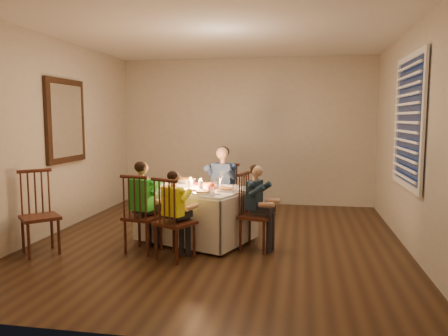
% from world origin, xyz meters
% --- Properties ---
extents(ground, '(5.00, 5.00, 0.00)m').
position_xyz_m(ground, '(0.00, 0.00, 0.00)').
color(ground, black).
rests_on(ground, ground).
extents(wall_left, '(0.02, 5.00, 2.60)m').
position_xyz_m(wall_left, '(-2.25, 0.00, 1.30)').
color(wall_left, '#BEB6A2').
rests_on(wall_left, ground).
extents(wall_right, '(0.02, 5.00, 2.60)m').
position_xyz_m(wall_right, '(2.25, 0.00, 1.30)').
color(wall_right, '#BEB6A2').
rests_on(wall_right, ground).
extents(wall_back, '(4.50, 0.02, 2.60)m').
position_xyz_m(wall_back, '(0.00, 2.50, 1.30)').
color(wall_back, '#BEB6A2').
rests_on(wall_back, ground).
extents(ceiling, '(5.00, 5.00, 0.00)m').
position_xyz_m(ceiling, '(0.00, 0.00, 2.60)').
color(ceiling, white).
rests_on(ceiling, wall_back).
extents(dining_table, '(1.54, 1.33, 0.64)m').
position_xyz_m(dining_table, '(-0.29, -0.03, 0.48)').
color(dining_table, silver).
rests_on(dining_table, ground).
extents(chair_adult, '(0.47, 0.46, 0.91)m').
position_xyz_m(chair_adult, '(-0.08, 0.62, 0.00)').
color(chair_adult, black).
rests_on(chair_adult, ground).
extents(chair_near_left, '(0.44, 0.43, 0.91)m').
position_xyz_m(chair_near_left, '(-0.78, -0.59, 0.00)').
color(chair_near_left, black).
rests_on(chair_near_left, ground).
extents(chair_near_right, '(0.49, 0.48, 0.91)m').
position_xyz_m(chair_near_right, '(-0.34, -0.79, 0.00)').
color(chair_near_right, black).
rests_on(chair_near_right, ground).
extents(chair_end, '(0.44, 0.45, 0.91)m').
position_xyz_m(chair_end, '(0.50, -0.29, 0.00)').
color(chair_end, black).
rests_on(chair_end, ground).
extents(chair_extra, '(0.54, 0.54, 0.96)m').
position_xyz_m(chair_extra, '(-1.90, -0.88, 0.00)').
color(chair_extra, black).
rests_on(chair_extra, ground).
extents(adult, '(0.50, 0.47, 1.15)m').
position_xyz_m(adult, '(-0.08, 0.62, 0.00)').
color(adult, navy).
rests_on(adult, ground).
extents(child_green, '(0.41, 0.38, 1.05)m').
position_xyz_m(child_green, '(-0.78, -0.59, 0.00)').
color(child_green, green).
rests_on(child_green, ground).
extents(child_yellow, '(0.39, 0.38, 0.98)m').
position_xyz_m(child_yellow, '(-0.34, -0.79, 0.00)').
color(child_yellow, '#F5FB1B').
rests_on(child_yellow, ground).
extents(child_teal, '(0.36, 0.38, 1.00)m').
position_xyz_m(child_teal, '(0.50, -0.29, 0.00)').
color(child_teal, '#172939').
rests_on(child_teal, ground).
extents(setting_adult, '(0.33, 0.33, 0.02)m').
position_xyz_m(setting_adult, '(-0.17, 0.18, 0.68)').
color(setting_adult, silver).
rests_on(setting_adult, dining_table).
extents(setting_green, '(0.33, 0.33, 0.02)m').
position_xyz_m(setting_green, '(-0.66, -0.21, 0.68)').
color(setting_green, silver).
rests_on(setting_green, dining_table).
extents(setting_yellow, '(0.33, 0.33, 0.02)m').
position_xyz_m(setting_yellow, '(-0.11, -0.41, 0.68)').
color(setting_yellow, silver).
rests_on(setting_yellow, dining_table).
extents(setting_teal, '(0.33, 0.33, 0.02)m').
position_xyz_m(setting_teal, '(0.12, -0.17, 0.68)').
color(setting_teal, silver).
rests_on(setting_teal, dining_table).
extents(candle_left, '(0.06, 0.06, 0.10)m').
position_xyz_m(candle_left, '(-0.37, 0.00, 0.72)').
color(candle_left, white).
rests_on(candle_left, dining_table).
extents(candle_right, '(0.06, 0.06, 0.10)m').
position_xyz_m(candle_right, '(-0.23, -0.05, 0.72)').
color(candle_right, white).
rests_on(candle_right, dining_table).
extents(squash, '(0.09, 0.09, 0.09)m').
position_xyz_m(squash, '(-0.70, 0.41, 0.71)').
color(squash, yellow).
rests_on(squash, dining_table).
extents(orange_fruit, '(0.08, 0.08, 0.08)m').
position_xyz_m(orange_fruit, '(-0.09, -0.05, 0.71)').
color(orange_fruit, '#F75614').
rests_on(orange_fruit, dining_table).
extents(serving_bowl, '(0.33, 0.33, 0.06)m').
position_xyz_m(serving_bowl, '(-0.52, 0.35, 0.70)').
color(serving_bowl, silver).
rests_on(serving_bowl, dining_table).
extents(wall_mirror, '(0.06, 0.95, 1.15)m').
position_xyz_m(wall_mirror, '(-2.22, 0.30, 1.50)').
color(wall_mirror, black).
rests_on(wall_mirror, wall_left).
extents(window_blinds, '(0.07, 1.34, 1.54)m').
position_xyz_m(window_blinds, '(2.21, 0.10, 1.50)').
color(window_blinds, '#0C1732').
rests_on(window_blinds, wall_right).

